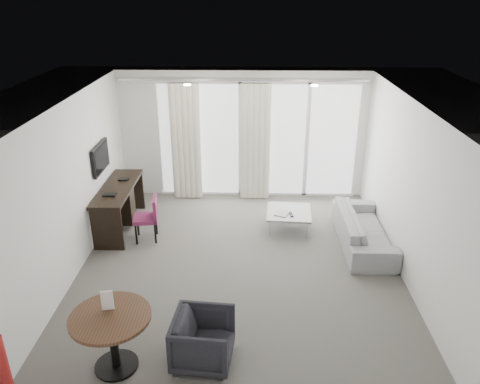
{
  "coord_description": "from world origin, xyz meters",
  "views": [
    {
      "loc": [
        0.17,
        -6.17,
        4.08
      ],
      "look_at": [
        0.0,
        0.6,
        1.1
      ],
      "focal_mm": 35.0,
      "sensor_mm": 36.0,
      "label": 1
    }
  ],
  "objects_px": {
    "tub_armchair": "(203,340)",
    "rattan_chair_a": "(290,158)",
    "desk": "(120,207)",
    "sofa": "(363,229)",
    "round_table": "(114,342)",
    "desk_chair": "(146,219)",
    "red_lamp": "(5,380)",
    "coffee_table": "(288,220)",
    "rattan_chair_b": "(326,146)"
  },
  "relations": [
    {
      "from": "coffee_table",
      "to": "rattan_chair_a",
      "type": "relative_size",
      "value": 0.93
    },
    {
      "from": "desk",
      "to": "rattan_chair_a",
      "type": "relative_size",
      "value": 2.04
    },
    {
      "from": "desk",
      "to": "round_table",
      "type": "bearing_deg",
      "value": -76.43
    },
    {
      "from": "desk",
      "to": "tub_armchair",
      "type": "xyz_separation_m",
      "value": [
        1.85,
        -3.32,
        -0.09
      ]
    },
    {
      "from": "red_lamp",
      "to": "desk_chair",
      "type": "bearing_deg",
      "value": 81.24
    },
    {
      "from": "red_lamp",
      "to": "rattan_chair_b",
      "type": "relative_size",
      "value": 1.34
    },
    {
      "from": "tub_armchair",
      "to": "rattan_chair_a",
      "type": "bearing_deg",
      "value": -8.08
    },
    {
      "from": "sofa",
      "to": "tub_armchair",
      "type": "bearing_deg",
      "value": 138.9
    },
    {
      "from": "round_table",
      "to": "red_lamp",
      "type": "distance_m",
      "value": 1.14
    },
    {
      "from": "tub_armchair",
      "to": "rattan_chair_a",
      "type": "distance_m",
      "value": 6.18
    },
    {
      "from": "tub_armchair",
      "to": "coffee_table",
      "type": "xyz_separation_m",
      "value": [
        1.23,
        3.34,
        -0.14
      ]
    },
    {
      "from": "desk",
      "to": "red_lamp",
      "type": "distance_m",
      "value": 4.19
    },
    {
      "from": "round_table",
      "to": "rattan_chair_a",
      "type": "relative_size",
      "value": 1.08
    },
    {
      "from": "desk_chair",
      "to": "tub_armchair",
      "type": "xyz_separation_m",
      "value": [
        1.28,
        -2.9,
        -0.08
      ]
    },
    {
      "from": "desk",
      "to": "desk_chair",
      "type": "height_order",
      "value": "desk"
    },
    {
      "from": "round_table",
      "to": "tub_armchair",
      "type": "distance_m",
      "value": 1.02
    },
    {
      "from": "tub_armchair",
      "to": "rattan_chair_a",
      "type": "relative_size",
      "value": 0.82
    },
    {
      "from": "desk_chair",
      "to": "tub_armchair",
      "type": "height_order",
      "value": "desk_chair"
    },
    {
      "from": "sofa",
      "to": "desk_chair",
      "type": "bearing_deg",
      "value": 88.83
    },
    {
      "from": "tub_armchair",
      "to": "red_lamp",
      "type": "bearing_deg",
      "value": 120.33
    },
    {
      "from": "tub_armchair",
      "to": "rattan_chair_b",
      "type": "distance_m",
      "value": 7.45
    },
    {
      "from": "round_table",
      "to": "rattan_chair_b",
      "type": "bearing_deg",
      "value": 64.43
    },
    {
      "from": "desk",
      "to": "coffee_table",
      "type": "height_order",
      "value": "desk"
    },
    {
      "from": "red_lamp",
      "to": "coffee_table",
      "type": "relative_size",
      "value": 1.34
    },
    {
      "from": "coffee_table",
      "to": "rattan_chair_b",
      "type": "height_order",
      "value": "rattan_chair_b"
    },
    {
      "from": "desk",
      "to": "sofa",
      "type": "relative_size",
      "value": 0.88
    },
    {
      "from": "desk",
      "to": "rattan_chair_b",
      "type": "relative_size",
      "value": 2.19
    },
    {
      "from": "rattan_chair_a",
      "to": "desk",
      "type": "bearing_deg",
      "value": -126.32
    },
    {
      "from": "round_table",
      "to": "coffee_table",
      "type": "xyz_separation_m",
      "value": [
        2.24,
        3.46,
        -0.19
      ]
    },
    {
      "from": "round_table",
      "to": "desk",
      "type": "bearing_deg",
      "value": 103.57
    },
    {
      "from": "desk",
      "to": "rattan_chair_a",
      "type": "xyz_separation_m",
      "value": [
        3.28,
        2.68,
        0.02
      ]
    },
    {
      "from": "coffee_table",
      "to": "rattan_chair_a",
      "type": "height_order",
      "value": "rattan_chair_a"
    },
    {
      "from": "red_lamp",
      "to": "tub_armchair",
      "type": "height_order",
      "value": "red_lamp"
    },
    {
      "from": "red_lamp",
      "to": "sofa",
      "type": "xyz_separation_m",
      "value": [
        4.33,
        3.69,
        -0.24
      ]
    },
    {
      "from": "sofa",
      "to": "rattan_chair_a",
      "type": "relative_size",
      "value": 2.31
    },
    {
      "from": "coffee_table",
      "to": "sofa",
      "type": "height_order",
      "value": "sofa"
    },
    {
      "from": "rattan_chair_a",
      "to": "sofa",
      "type": "bearing_deg",
      "value": -57.74
    },
    {
      "from": "desk",
      "to": "red_lamp",
      "type": "xyz_separation_m",
      "value": [
        -0.02,
        -4.19,
        0.12
      ]
    },
    {
      "from": "red_lamp",
      "to": "rattan_chair_a",
      "type": "distance_m",
      "value": 7.63
    },
    {
      "from": "round_table",
      "to": "rattan_chair_b",
      "type": "relative_size",
      "value": 1.16
    },
    {
      "from": "desk_chair",
      "to": "rattan_chair_a",
      "type": "height_order",
      "value": "rattan_chair_a"
    },
    {
      "from": "desk",
      "to": "red_lamp",
      "type": "height_order",
      "value": "red_lamp"
    },
    {
      "from": "desk_chair",
      "to": "rattan_chair_b",
      "type": "height_order",
      "value": "desk_chair"
    },
    {
      "from": "desk_chair",
      "to": "red_lamp",
      "type": "relative_size",
      "value": 0.75
    },
    {
      "from": "desk_chair",
      "to": "round_table",
      "type": "xyz_separation_m",
      "value": [
        0.27,
        -3.01,
        -0.03
      ]
    },
    {
      "from": "tub_armchair",
      "to": "rattan_chair_b",
      "type": "xyz_separation_m",
      "value": [
        2.41,
        7.05,
        0.08
      ]
    },
    {
      "from": "round_table",
      "to": "sofa",
      "type": "distance_m",
      "value": 4.55
    },
    {
      "from": "desk",
      "to": "coffee_table",
      "type": "bearing_deg",
      "value": 0.29
    },
    {
      "from": "coffee_table",
      "to": "red_lamp",
      "type": "bearing_deg",
      "value": -126.31
    },
    {
      "from": "round_table",
      "to": "red_lamp",
      "type": "bearing_deg",
      "value": -138.46
    }
  ]
}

